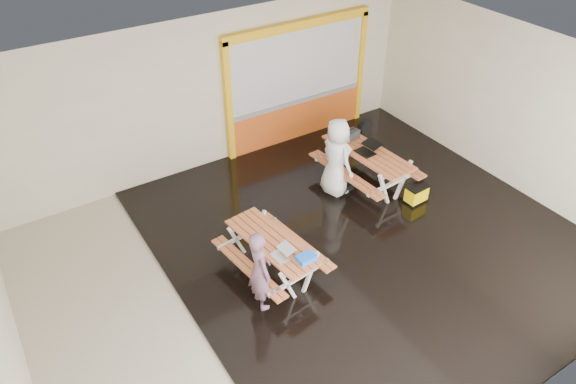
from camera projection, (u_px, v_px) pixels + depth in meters
room at (317, 183)px, 8.94m from camera, size 10.02×8.02×3.52m
deck at (366, 235)px, 10.50m from camera, size 7.50×7.98×0.05m
kiosk at (298, 85)px, 12.75m from camera, size 3.88×0.16×3.00m
picnic_table_left at (272, 248)px, 9.33m from camera, size 1.54×2.08×0.77m
picnic_table_right at (367, 159)px, 11.54m from camera, size 1.63×2.28×0.87m
person_left at (260, 270)px, 8.59m from camera, size 0.42×0.59×1.53m
person_right at (337, 158)px, 11.14m from camera, size 0.57×0.87×1.75m
laptop_left at (282, 253)px, 8.89m from camera, size 0.38×0.35×0.15m
laptop_right at (368, 149)px, 11.36m from camera, size 0.49×0.44×0.19m
blue_pouch at (306, 258)px, 8.81m from camera, size 0.32×0.23×0.09m
toolbox at (350, 135)px, 11.77m from camera, size 0.47×0.28×0.26m
backpack at (364, 129)px, 12.32m from camera, size 0.29×0.19×0.48m
dark_case at (342, 187)px, 11.63m from camera, size 0.46×0.37×0.16m
fluke_bag at (416, 194)px, 11.21m from camera, size 0.49×0.33×0.40m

